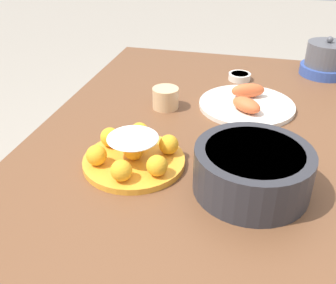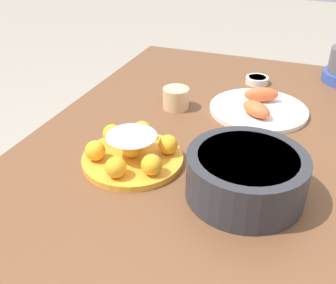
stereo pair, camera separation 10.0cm
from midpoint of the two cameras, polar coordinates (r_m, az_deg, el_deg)
The scene contains 7 objects.
dining_table at distance 1.10m, azimuth 1.84°, elevation -4.42°, with size 1.57×0.96×0.73m.
cake_plate at distance 0.98m, azimuth -7.99°, elevation -1.80°, with size 0.26×0.26×0.08m.
serving_bowl at distance 0.88m, azimuth 9.00°, elevation -4.00°, with size 0.26×0.26×0.10m.
sauce_bowl at distance 1.49m, azimuth 8.45°, elevation 9.37°, with size 0.08×0.08×0.02m.
seafood_platter at distance 1.28m, azimuth 9.17°, elevation 5.52°, with size 0.30×0.30×0.06m.
cup_near at distance 1.25m, azimuth -2.65°, elevation 6.33°, with size 0.08×0.08×0.07m.
warming_pot at distance 1.61m, azimuth 20.25°, elevation 11.07°, with size 0.18×0.18×0.15m.
Camera 1 is at (0.89, 0.13, 1.28)m, focal length 42.00 mm.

